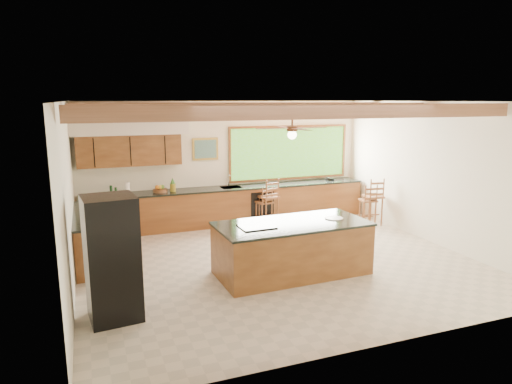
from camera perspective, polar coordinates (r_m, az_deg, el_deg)
name	(u,v)px	position (r m, az deg, el deg)	size (l,w,h in m)	color
ground	(277,261)	(8.81, 2.70, -8.65)	(7.20, 7.20, 0.00)	#BDB39C
room_shell	(257,143)	(8.86, 0.15, 6.18)	(7.27, 6.54, 3.02)	white
counter_run	(203,212)	(10.72, -6.66, -2.45)	(7.12, 3.10, 1.25)	brown
island	(292,248)	(8.11, 4.50, -7.00)	(2.70, 1.34, 0.95)	brown
refrigerator	(112,258)	(6.66, -17.55, -7.93)	(0.75, 0.73, 1.76)	black
bar_stool_a	(265,203)	(11.03, 1.11, -1.38)	(0.40, 0.40, 0.97)	brown
bar_stool_b	(269,198)	(11.04, 1.68, -0.75)	(0.48, 0.48, 1.17)	brown
bar_stool_c	(369,201)	(11.40, 13.98, -1.14)	(0.43, 0.43, 1.03)	brown
bar_stool_d	(375,197)	(11.46, 14.61, -0.65)	(0.48, 0.48, 1.18)	brown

